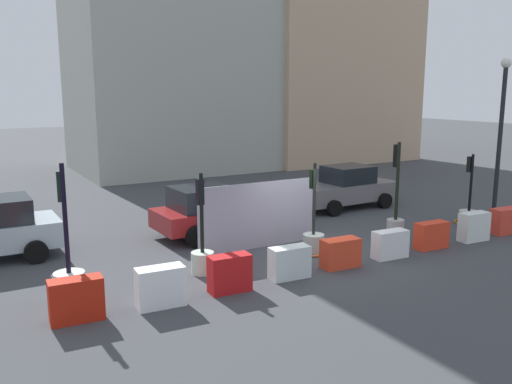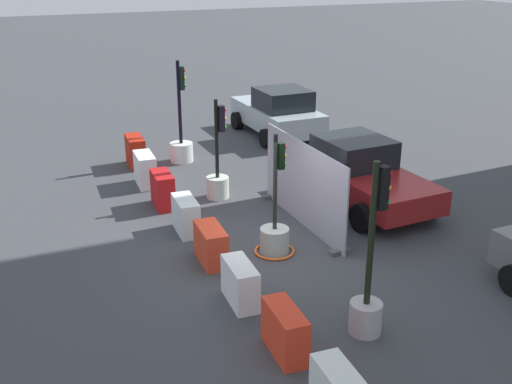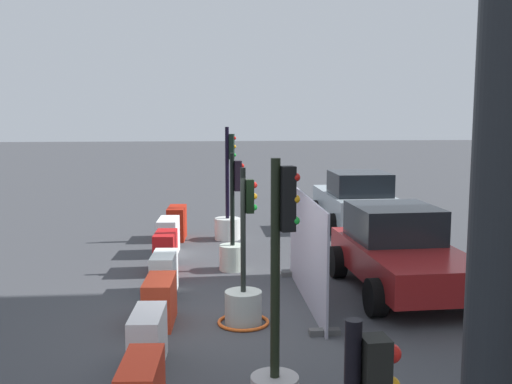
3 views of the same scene
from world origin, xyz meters
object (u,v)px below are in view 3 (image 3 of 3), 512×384
object	(u,v)px
traffic_light_2	(244,300)
traffic_light_3	(276,367)
construction_barrier_1	(168,236)
car_red_compact	(401,251)
construction_barrier_2	(166,252)
construction_barrier_3	(164,274)
car_silver_hatchback	(356,200)
traffic_light_1	(233,246)
traffic_light_0	(228,220)
construction_barrier_5	(148,339)
construction_barrier_0	(177,223)
street_lamp_post	(500,158)
construction_barrier_4	(160,301)

from	to	relation	value
traffic_light_2	traffic_light_3	size ratio (longest dim) A/B	0.86
construction_barrier_1	car_red_compact	bearing A→B (deg)	53.34
traffic_light_3	construction_barrier_1	world-z (taller)	traffic_light_3
construction_barrier_2	construction_barrier_3	bearing A→B (deg)	2.30
car_silver_hatchback	traffic_light_1	bearing A→B (deg)	-39.98
traffic_light_3	car_silver_hatchback	world-z (taller)	traffic_light_3
traffic_light_2	car_red_compact	xyz separation A→B (m)	(-1.68, 3.26, 0.39)
traffic_light_0	construction_barrier_5	distance (m)	8.65
construction_barrier_0	construction_barrier_5	xyz separation A→B (m)	(8.65, -0.07, -0.06)
car_red_compact	traffic_light_3	bearing A→B (deg)	-31.69
traffic_light_1	construction_barrier_3	distance (m)	2.29
traffic_light_1	car_silver_hatchback	xyz separation A→B (m)	(-4.82, 4.04, 0.28)
construction_barrier_2	construction_barrier_5	xyz separation A→B (m)	(5.15, 0.04, -0.05)
construction_barrier_3	construction_barrier_0	bearing A→B (deg)	179.50
construction_barrier_2	construction_barrier_5	bearing A→B (deg)	0.50
construction_barrier_0	construction_barrier_2	world-z (taller)	construction_barrier_0
traffic_light_3	car_red_compact	world-z (taller)	traffic_light_3
street_lamp_post	construction_barrier_0	bearing A→B (deg)	-174.19
construction_barrier_5	car_red_compact	bearing A→B (deg)	124.93
construction_barrier_3	construction_barrier_5	bearing A→B (deg)	-0.43
traffic_light_1	construction_barrier_5	distance (m)	5.38
car_silver_hatchback	construction_barrier_2	bearing A→B (deg)	-48.91
traffic_light_0	construction_barrier_4	size ratio (longest dim) A/B	2.88
traffic_light_3	construction_barrier_5	size ratio (longest dim) A/B	2.90
traffic_light_0	car_silver_hatchback	world-z (taller)	traffic_light_0
traffic_light_0	construction_barrier_1	world-z (taller)	traffic_light_0
construction_barrier_1	construction_barrier_0	bearing A→B (deg)	175.40
traffic_light_0	construction_barrier_5	xyz separation A→B (m)	(8.52, -1.49, -0.14)
traffic_light_1	car_red_compact	xyz separation A→B (m)	(1.87, 3.26, 0.25)
construction_barrier_0	car_red_compact	size ratio (longest dim) A/B	0.26
traffic_light_1	traffic_light_2	world-z (taller)	traffic_light_2
traffic_light_0	construction_barrier_5	bearing A→B (deg)	-9.92
construction_barrier_2	street_lamp_post	world-z (taller)	street_lamp_post
traffic_light_1	construction_barrier_4	distance (m)	3.71
construction_barrier_1	construction_barrier_2	bearing A→B (deg)	0.89
traffic_light_3	construction_barrier_1	xyz separation A→B (m)	(-8.63, -1.68, -0.24)
construction_barrier_1	construction_barrier_5	size ratio (longest dim) A/B	1.02
traffic_light_3	car_red_compact	size ratio (longest dim) A/B	0.73
traffic_light_0	traffic_light_2	xyz separation A→B (m)	(6.90, -0.02, -0.12)
traffic_light_1	construction_barrier_3	xyz separation A→B (m)	(1.77, -1.44, -0.15)
traffic_light_0	construction_barrier_0	xyz separation A→B (m)	(-0.13, -1.42, -0.09)
traffic_light_0	construction_barrier_2	xyz separation A→B (m)	(3.37, -1.53, -0.09)
traffic_light_0	car_red_compact	world-z (taller)	traffic_light_0
traffic_light_3	construction_barrier_5	bearing A→B (deg)	-137.44
traffic_light_1	construction_barrier_3	bearing A→B (deg)	-39.25
traffic_light_0	traffic_light_1	bearing A→B (deg)	-0.35
car_silver_hatchback	street_lamp_post	bearing A→B (deg)	-13.02
traffic_light_1	construction_barrier_5	size ratio (longest dim) A/B	2.49
construction_barrier_0	street_lamp_post	size ratio (longest dim) A/B	0.19
construction_barrier_1	construction_barrier_2	size ratio (longest dim) A/B	1.06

